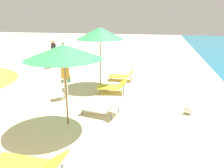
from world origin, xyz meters
TOP-DOWN VIEW (x-y plane):
  - lounger_nearest_shoreside at (0.28, 1.21)m, footprint 1.60×0.67m
  - umbrella_second at (0.07, 3.63)m, footprint 2.18×2.18m
  - lounger_second_shoreside at (0.87, 4.55)m, footprint 1.35×0.89m
  - umbrella_farthest at (-0.04, 7.73)m, footprint 2.15×2.15m
  - lounger_farthest_shoreside at (0.80, 8.73)m, footprint 1.28×0.61m
  - lounger_farthest_inland at (0.76, 6.77)m, footprint 1.32×0.90m
  - person_walking_near at (-3.99, 10.86)m, footprint 0.41×0.41m
  - person_walking_mid at (-0.94, 5.78)m, footprint 0.41×0.41m
  - cooler_box at (-1.91, 8.02)m, footprint 0.56×0.64m
  - beach_ball at (3.69, 5.23)m, footprint 0.30×0.30m

SIDE VIEW (x-z plane):
  - beach_ball at x=3.69m, z-range 0.00..0.30m
  - cooler_box at x=-1.91m, z-range 0.00..0.37m
  - lounger_second_shoreside at x=0.87m, z-range -0.02..0.52m
  - lounger_farthest_shoreside at x=0.80m, z-range -0.02..0.55m
  - lounger_farthest_inland at x=0.76m, z-range 0.01..0.59m
  - lounger_nearest_shoreside at x=0.28m, z-range 0.02..0.64m
  - person_walking_mid at x=-0.94m, z-range 0.17..1.79m
  - person_walking_near at x=-3.99m, z-range 0.20..1.94m
  - umbrella_second at x=0.07m, z-range 0.96..3.42m
  - umbrella_farthest at x=-0.04m, z-range 1.04..3.79m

